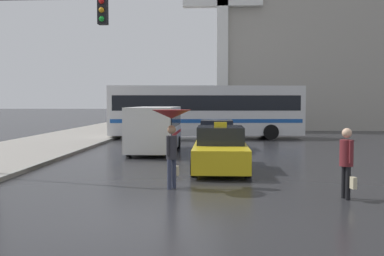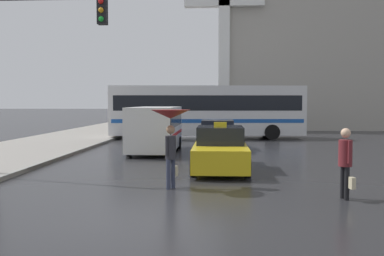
% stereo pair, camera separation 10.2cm
% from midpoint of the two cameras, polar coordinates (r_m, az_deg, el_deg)
% --- Properties ---
extents(ground_plane, '(300.00, 300.00, 0.00)m').
position_cam_midpoint_polar(ground_plane, '(9.11, -5.45, -11.67)').
color(ground_plane, '#262628').
extents(taxi, '(1.91, 4.65, 1.66)m').
position_cam_midpoint_polar(taxi, '(15.67, 3.78, -2.82)').
color(taxi, gold).
rests_on(taxi, ground_plane).
extents(sedan_red, '(1.91, 4.24, 1.45)m').
position_cam_midpoint_polar(sedan_red, '(22.60, 3.38, -0.96)').
color(sedan_red, navy).
rests_on(sedan_red, ground_plane).
extents(ambulance_van, '(2.12, 5.22, 2.13)m').
position_cam_midpoint_polar(ambulance_van, '(21.16, -4.51, 0.12)').
color(ambulance_van, silver).
rests_on(ambulance_van, ground_plane).
extents(city_bus, '(12.53, 3.52, 3.39)m').
position_cam_midpoint_polar(city_bus, '(29.09, 2.00, 2.36)').
color(city_bus, silver).
rests_on(city_bus, ground_plane).
extents(pedestrian_with_umbrella, '(1.06, 1.06, 2.15)m').
position_cam_midpoint_polar(pedestrian_with_umbrella, '(12.14, -2.49, 0.42)').
color(pedestrian_with_umbrella, '#2D3347').
rests_on(pedestrian_with_umbrella, ground_plane).
extents(pedestrian_man, '(0.38, 0.61, 1.73)m').
position_cam_midpoint_polar(pedestrian_man, '(11.47, 19.16, -3.63)').
color(pedestrian_man, black).
rests_on(pedestrian_man, ground_plane).
extents(traffic_light, '(3.66, 0.38, 5.80)m').
position_cam_midpoint_polar(traffic_light, '(14.68, -18.87, 9.68)').
color(traffic_light, black).
rests_on(traffic_light, ground_plane).
extents(building_tower_far, '(13.90, 12.79, 23.87)m').
position_cam_midpoint_polar(building_tower_far, '(67.16, 22.25, 11.25)').
color(building_tower_far, gray).
rests_on(building_tower_far, ground_plane).
extents(monument_cross, '(6.47, 0.90, 14.70)m').
position_cam_midpoint_polar(monument_cross, '(37.62, 4.17, 12.43)').
color(monument_cross, white).
rests_on(monument_cross, ground_plane).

